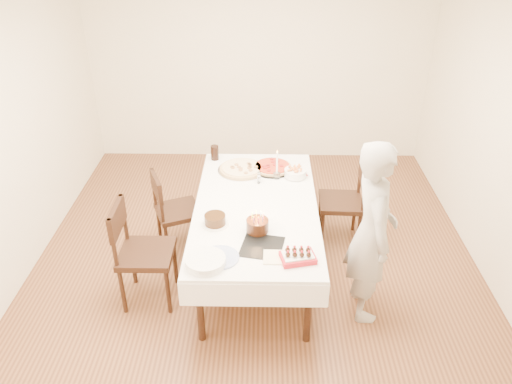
{
  "coord_description": "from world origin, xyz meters",
  "views": [
    {
      "loc": [
        0.07,
        -4.01,
        3.23
      ],
      "look_at": [
        0.01,
        -0.07,
        0.89
      ],
      "focal_mm": 35.0,
      "sensor_mm": 36.0,
      "label": 1
    }
  ],
  "objects_px": {
    "chair_left_savory": "(178,211)",
    "strawberry_box": "(298,257)",
    "chair_left_dessert": "(147,254)",
    "taper_candle": "(277,164)",
    "chair_right_savory": "(341,202)",
    "person": "(372,232)",
    "cola_glass": "(215,153)",
    "pizza_white": "(242,169)",
    "pizza_pepperoni": "(272,167)",
    "layer_cake": "(215,220)",
    "dining_table": "(256,238)",
    "birthday_cake": "(257,222)",
    "pasta_bowl": "(295,173)"
  },
  "relations": [
    {
      "from": "cola_glass",
      "to": "layer_cake",
      "type": "distance_m",
      "value": 1.27
    },
    {
      "from": "chair_right_savory",
      "to": "cola_glass",
      "type": "bearing_deg",
      "value": 164.91
    },
    {
      "from": "dining_table",
      "to": "layer_cake",
      "type": "height_order",
      "value": "layer_cake"
    },
    {
      "from": "chair_left_savory",
      "to": "strawberry_box",
      "type": "relative_size",
      "value": 3.35
    },
    {
      "from": "pizza_white",
      "to": "chair_left_savory",
      "type": "bearing_deg",
      "value": -152.3
    },
    {
      "from": "pasta_bowl",
      "to": "layer_cake",
      "type": "xyz_separation_m",
      "value": [
        -0.75,
        -0.88,
        0.0
      ]
    },
    {
      "from": "pizza_pepperoni",
      "to": "birthday_cake",
      "type": "relative_size",
      "value": 2.27
    },
    {
      "from": "pasta_bowl",
      "to": "cola_glass",
      "type": "distance_m",
      "value": 0.94
    },
    {
      "from": "chair_left_savory",
      "to": "layer_cake",
      "type": "xyz_separation_m",
      "value": [
        0.45,
        -0.67,
        0.34
      ]
    },
    {
      "from": "pizza_pepperoni",
      "to": "layer_cake",
      "type": "xyz_separation_m",
      "value": [
        -0.51,
        -1.05,
        0.03
      ]
    },
    {
      "from": "person",
      "to": "strawberry_box",
      "type": "relative_size",
      "value": 6.12
    },
    {
      "from": "chair_left_dessert",
      "to": "person",
      "type": "height_order",
      "value": "person"
    },
    {
      "from": "chair_left_savory",
      "to": "pizza_white",
      "type": "distance_m",
      "value": 0.79
    },
    {
      "from": "chair_left_dessert",
      "to": "taper_candle",
      "type": "bearing_deg",
      "value": -140.98
    },
    {
      "from": "chair_right_savory",
      "to": "birthday_cake",
      "type": "height_order",
      "value": "chair_right_savory"
    },
    {
      "from": "chair_right_savory",
      "to": "chair_left_savory",
      "type": "height_order",
      "value": "chair_right_savory"
    },
    {
      "from": "dining_table",
      "to": "birthday_cake",
      "type": "xyz_separation_m",
      "value": [
        0.02,
        -0.43,
        0.47
      ]
    },
    {
      "from": "chair_right_savory",
      "to": "strawberry_box",
      "type": "xyz_separation_m",
      "value": [
        -0.53,
        -1.32,
        0.31
      ]
    },
    {
      "from": "pizza_pepperoni",
      "to": "pasta_bowl",
      "type": "height_order",
      "value": "pasta_bowl"
    },
    {
      "from": "pizza_white",
      "to": "cola_glass",
      "type": "distance_m",
      "value": 0.4
    },
    {
      "from": "dining_table",
      "to": "chair_right_savory",
      "type": "xyz_separation_m",
      "value": [
        0.88,
        0.51,
        0.1
      ]
    },
    {
      "from": "pizza_pepperoni",
      "to": "taper_candle",
      "type": "distance_m",
      "value": 0.25
    },
    {
      "from": "chair_right_savory",
      "to": "pasta_bowl",
      "type": "relative_size",
      "value": 4.16
    },
    {
      "from": "chair_right_savory",
      "to": "pizza_white",
      "type": "height_order",
      "value": "chair_right_savory"
    },
    {
      "from": "chair_right_savory",
      "to": "cola_glass",
      "type": "height_order",
      "value": "chair_right_savory"
    },
    {
      "from": "person",
      "to": "cola_glass",
      "type": "xyz_separation_m",
      "value": [
        -1.44,
        1.47,
        0.0
      ]
    },
    {
      "from": "chair_left_dessert",
      "to": "chair_right_savory",
      "type": "bearing_deg",
      "value": -153.15
    },
    {
      "from": "pizza_pepperoni",
      "to": "pasta_bowl",
      "type": "distance_m",
      "value": 0.29
    },
    {
      "from": "chair_right_savory",
      "to": "person",
      "type": "height_order",
      "value": "person"
    },
    {
      "from": "layer_cake",
      "to": "birthday_cake",
      "type": "xyz_separation_m",
      "value": [
        0.37,
        -0.1,
        0.05
      ]
    },
    {
      "from": "chair_left_savory",
      "to": "chair_left_dessert",
      "type": "height_order",
      "value": "chair_left_dessert"
    },
    {
      "from": "dining_table",
      "to": "birthday_cake",
      "type": "distance_m",
      "value": 0.64
    },
    {
      "from": "chair_left_savory",
      "to": "pizza_pepperoni",
      "type": "height_order",
      "value": "chair_left_savory"
    },
    {
      "from": "chair_left_dessert",
      "to": "dining_table",
      "type": "bearing_deg",
      "value": -156.23
    },
    {
      "from": "taper_candle",
      "to": "layer_cake",
      "type": "bearing_deg",
      "value": -123.29
    },
    {
      "from": "chair_left_dessert",
      "to": "person",
      "type": "bearing_deg",
      "value": 176.72
    },
    {
      "from": "pizza_white",
      "to": "pizza_pepperoni",
      "type": "bearing_deg",
      "value": 7.31
    },
    {
      "from": "cola_glass",
      "to": "layer_cake",
      "type": "height_order",
      "value": "cola_glass"
    },
    {
      "from": "pizza_white",
      "to": "cola_glass",
      "type": "height_order",
      "value": "cola_glass"
    },
    {
      "from": "dining_table",
      "to": "person",
      "type": "relative_size",
      "value": 1.29
    },
    {
      "from": "strawberry_box",
      "to": "chair_left_dessert",
      "type": "bearing_deg",
      "value": 163.83
    },
    {
      "from": "chair_left_savory",
      "to": "taper_candle",
      "type": "xyz_separation_m",
      "value": [
        1.01,
        0.18,
        0.46
      ]
    },
    {
      "from": "taper_candle",
      "to": "cola_glass",
      "type": "xyz_separation_m",
      "value": [
        -0.67,
        0.41,
        -0.08
      ]
    },
    {
      "from": "chair_left_savory",
      "to": "chair_left_dessert",
      "type": "bearing_deg",
      "value": 55.34
    },
    {
      "from": "person",
      "to": "pizza_white",
      "type": "height_order",
      "value": "person"
    },
    {
      "from": "person",
      "to": "pizza_pepperoni",
      "type": "xyz_separation_m",
      "value": [
        -0.81,
        1.26,
        -0.06
      ]
    },
    {
      "from": "pizza_white",
      "to": "dining_table",
      "type": "bearing_deg",
      "value": -76.59
    },
    {
      "from": "cola_glass",
      "to": "pasta_bowl",
      "type": "bearing_deg",
      "value": -23.85
    },
    {
      "from": "chair_right_savory",
      "to": "person",
      "type": "distance_m",
      "value": 1.11
    },
    {
      "from": "taper_candle",
      "to": "strawberry_box",
      "type": "bearing_deg",
      "value": -83.92
    }
  ]
}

